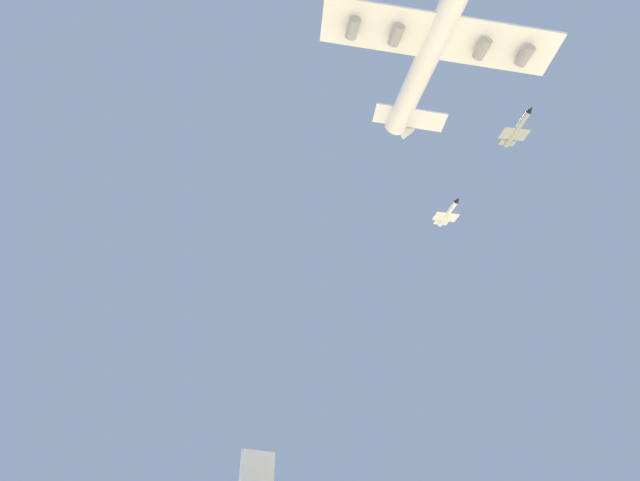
% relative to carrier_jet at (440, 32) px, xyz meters
% --- Properties ---
extents(carrier_jet, '(58.07, 63.84, 20.44)m').
position_rel_carrier_jet_xyz_m(carrier_jet, '(0.00, 0.00, 0.00)').
color(carrier_jet, white).
extents(chase_jet_lead, '(11.28, 14.04, 4.00)m').
position_rel_carrier_jet_xyz_m(chase_jet_lead, '(-47.06, -27.94, -17.43)').
color(chase_jet_lead, silver).
extents(chase_jet_right_wing, '(11.74, 13.74, 4.00)m').
position_rel_carrier_jet_xyz_m(chase_jet_right_wing, '(-36.67, 2.32, -8.10)').
color(chase_jet_right_wing, '#999EA3').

